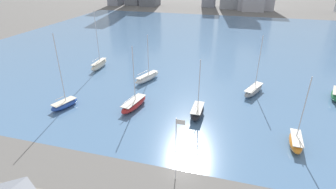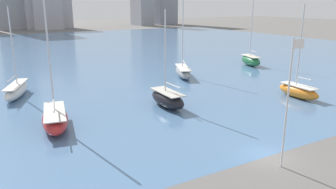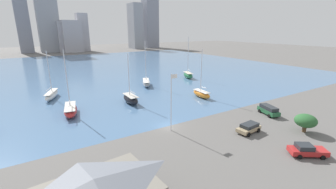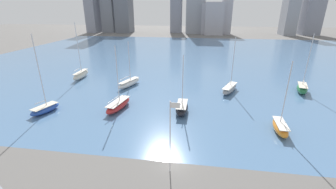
# 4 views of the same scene
# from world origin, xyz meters

# --- Properties ---
(ground_plane) EXTENTS (500.00, 500.00, 0.00)m
(ground_plane) POSITION_xyz_m (0.00, 0.00, 0.00)
(ground_plane) COLOR #605E5B
(harbor_water) EXTENTS (180.00, 140.00, 0.00)m
(harbor_water) POSITION_xyz_m (0.00, 70.00, 0.00)
(harbor_water) COLOR #4C7099
(harbor_water) RESTS_ON ground_plane
(flag_pole) EXTENTS (1.24, 0.14, 10.23)m
(flag_pole) POSITION_xyz_m (-0.43, -1.81, 5.59)
(flag_pole) COLOR silver
(flag_pole) RESTS_ON ground_plane
(yard_shrub) EXTENTS (3.60, 3.60, 3.24)m
(yard_shrub) POSITION_xyz_m (18.98, -14.57, 2.08)
(yard_shrub) COLOR #4C3823
(yard_shrub) RESTS_ON ground_plane
(distant_city_skyline) EXTENTS (188.15, 23.59, 70.53)m
(distant_city_skyline) POSITION_xyz_m (-8.39, 170.62, 22.56)
(distant_city_skyline) COLOR gray
(distant_city_skyline) RESTS_ON ground_plane
(sailboat_green) EXTENTS (4.30, 7.35, 14.78)m
(sailboat_green) POSITION_xyz_m (29.04, 32.85, 1.15)
(sailboat_green) COLOR #236B3D
(sailboat_green) RESTS_ON harbor_water
(sailboat_gray) EXTENTS (5.60, 9.17, 13.88)m
(sailboat_gray) POSITION_xyz_m (10.61, 30.40, 0.99)
(sailboat_gray) COLOR gray
(sailboat_gray) RESTS_ON harbor_water
(sailboat_white) EXTENTS (4.99, 9.31, 12.23)m
(sailboat_white) POSITION_xyz_m (-16.51, 30.84, 1.00)
(sailboat_white) COLOR white
(sailboat_white) RESTS_ON harbor_water
(sailboat_orange) EXTENTS (2.44, 6.71, 12.60)m
(sailboat_orange) POSITION_xyz_m (17.28, 11.13, 1.00)
(sailboat_orange) COLOR orange
(sailboat_orange) RESTS_ON harbor_water
(sailboat_red) EXTENTS (4.07, 9.05, 13.50)m
(sailboat_red) POSITION_xyz_m (-14.25, 16.15, 0.98)
(sailboat_red) COLOR #B72828
(sailboat_red) RESTS_ON harbor_water
(sailboat_black) EXTENTS (2.53, 6.93, 11.94)m
(sailboat_black) POSITION_xyz_m (-0.54, 16.43, 1.08)
(sailboat_black) COLOR black
(sailboat_black) RESTS_ON harbor_water
(parked_pickup_red) EXTENTS (5.26, 4.48, 1.69)m
(parked_pickup_red) POSITION_xyz_m (11.46, -18.90, 0.83)
(parked_pickup_red) COLOR #B22323
(parked_pickup_red) RESTS_ON ground_plane
(parked_suv_green) EXTENTS (3.37, 5.35, 1.91)m
(parked_suv_green) POSITION_xyz_m (21.16, -6.02, 1.03)
(parked_suv_green) COLOR #235B38
(parked_suv_green) RESTS_ON ground_plane
(parked_wagon_tan) EXTENTS (4.73, 2.64, 1.60)m
(parked_wagon_tan) POSITION_xyz_m (10.63, -9.55, 0.88)
(parked_wagon_tan) COLOR tan
(parked_wagon_tan) RESTS_ON ground_plane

